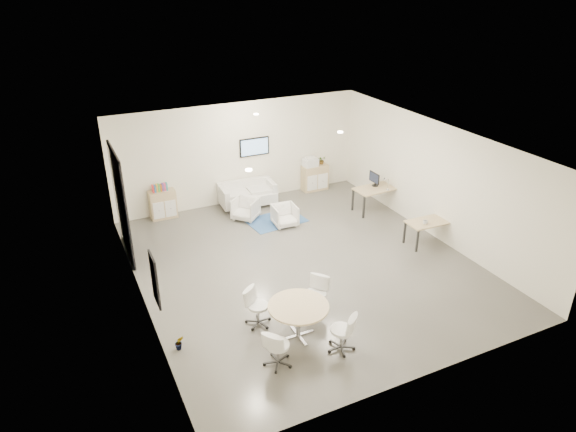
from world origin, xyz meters
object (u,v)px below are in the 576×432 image
(sideboard_right, at_px, (315,178))
(round_table, at_px, (298,309))
(armchair_left, at_px, (245,208))
(loveseat, at_px, (247,195))
(sideboard_left, at_px, (163,204))
(armchair_right, at_px, (285,214))
(desk_rear, at_px, (378,190))
(desk_front, at_px, (430,223))

(sideboard_right, bearing_deg, round_table, -120.65)
(armchair_left, height_order, round_table, round_table)
(loveseat, bearing_deg, sideboard_left, 178.34)
(loveseat, bearing_deg, armchair_right, -72.80)
(desk_rear, bearing_deg, desk_front, -92.49)
(armchair_right, distance_m, round_table, 5.09)
(loveseat, height_order, armchair_right, loveseat)
(armchair_right, distance_m, desk_front, 4.07)
(loveseat, relative_size, armchair_right, 2.60)
(round_table, bearing_deg, desk_rear, 41.93)
(round_table, bearing_deg, armchair_right, 67.86)
(sideboard_right, distance_m, loveseat, 2.55)
(sideboard_right, height_order, round_table, sideboard_right)
(loveseat, bearing_deg, desk_rear, -28.06)
(armchair_left, distance_m, desk_front, 5.33)
(sideboard_left, relative_size, sideboard_right, 0.99)
(sideboard_right, bearing_deg, desk_front, -78.03)
(sideboard_left, distance_m, desk_front, 7.74)
(desk_front, bearing_deg, armchair_right, 140.56)
(sideboard_left, xyz_separation_m, armchair_left, (2.20, -1.13, -0.07))
(round_table, bearing_deg, desk_front, 22.27)
(sideboard_left, bearing_deg, loveseat, -4.68)
(armchair_left, distance_m, desk_rear, 4.08)
(armchair_left, height_order, armchair_right, armchair_left)
(desk_front, bearing_deg, round_table, -156.20)
(armchair_left, xyz_separation_m, desk_rear, (3.89, -1.18, 0.32))
(armchair_left, relative_size, round_table, 0.58)
(sideboard_right, relative_size, desk_rear, 0.58)
(armchair_left, distance_m, round_table, 5.72)
(armchair_left, relative_size, desk_rear, 0.48)
(armchair_right, bearing_deg, desk_rear, -0.84)
(sideboard_left, bearing_deg, desk_rear, -20.78)
(armchair_left, bearing_deg, armchair_right, -0.04)
(armchair_right, bearing_deg, desk_front, -36.63)
(armchair_right, xyz_separation_m, round_table, (-1.91, -4.71, 0.32))
(sideboard_left, height_order, loveseat, sideboard_left)
(desk_rear, bearing_deg, armchair_left, 159.48)
(loveseat, xyz_separation_m, desk_front, (3.53, -4.49, 0.24))
(sideboard_right, distance_m, round_table, 7.83)
(sideboard_right, height_order, armchair_left, sideboard_right)
(loveseat, xyz_separation_m, round_table, (-1.45, -6.53, 0.31))
(sideboard_right, height_order, armchair_right, sideboard_right)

